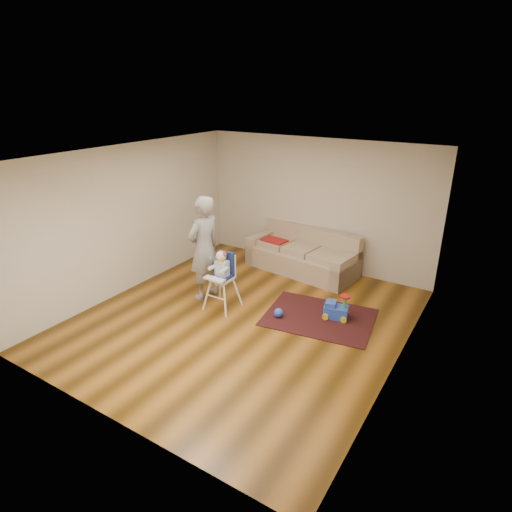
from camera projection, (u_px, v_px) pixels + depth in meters
The scene contains 9 objects.
ground at pixel (243, 319), 7.17m from camera, with size 5.50×5.50×0.00m, color #452C0A.
room_envelope at pixel (260, 203), 6.89m from camera, with size 5.04×5.52×2.72m.
sofa at pixel (301, 251), 8.86m from camera, with size 2.39×1.22×0.88m.
side_table at pixel (262, 249), 9.48m from camera, with size 0.52×0.52×0.52m, color black, non-canonical shape.
area_rug at pixel (319, 317), 7.21m from camera, with size 1.77×1.33×0.01m, color black.
ride_on_toy at pixel (336, 306), 7.11m from camera, with size 0.40×0.28×0.43m, color blue, non-canonical shape.
toy_ball at pixel (279, 313), 7.18m from camera, with size 0.16×0.16×0.16m, color blue.
high_chair at pixel (222, 281), 7.34m from camera, with size 0.50×0.50×1.08m.
adult at pixel (204, 248), 7.59m from camera, with size 0.69×0.45×1.90m, color gray.
Camera 1 is at (3.50, -5.20, 3.65)m, focal length 30.00 mm.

